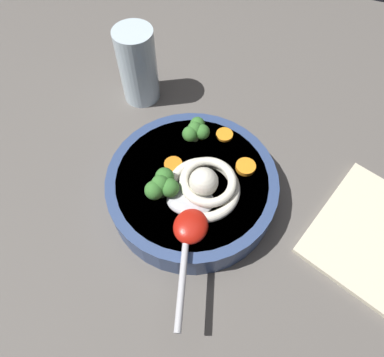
% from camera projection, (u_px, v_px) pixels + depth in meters
% --- Properties ---
extents(table_slab, '(1.24, 1.24, 0.04)m').
position_uv_depth(table_slab, '(159.00, 214.00, 0.50)').
color(table_slab, '#5B5651').
rests_on(table_slab, ground).
extents(soup_bowl, '(0.23, 0.23, 0.05)m').
position_uv_depth(soup_bowl, '(192.00, 187.00, 0.48)').
color(soup_bowl, '#334775').
rests_on(soup_bowl, table_slab).
extents(noodle_pile, '(0.10, 0.10, 0.04)m').
position_uv_depth(noodle_pile, '(205.00, 185.00, 0.44)').
color(noodle_pile, silver).
rests_on(noodle_pile, soup_bowl).
extents(soup_spoon, '(0.17, 0.08, 0.02)m').
position_uv_depth(soup_spoon, '(189.00, 213.00, 0.42)').
color(soup_spoon, '#B7B7BC').
rests_on(soup_spoon, soup_bowl).
extents(chili_sauce_dollop, '(0.05, 0.04, 0.02)m').
position_uv_depth(chili_sauce_dollop, '(191.00, 226.00, 0.41)').
color(chili_sauce_dollop, '#B2190F').
rests_on(chili_sauce_dollop, soup_bowl).
extents(broccoli_floret_rear, '(0.04, 0.04, 0.03)m').
position_uv_depth(broccoli_floret_rear, '(196.00, 130.00, 0.48)').
color(broccoli_floret_rear, '#7A9E60').
rests_on(broccoli_floret_rear, soup_bowl).
extents(broccoli_floret_front, '(0.05, 0.04, 0.04)m').
position_uv_depth(broccoli_floret_front, '(162.00, 185.00, 0.43)').
color(broccoli_floret_front, '#7A9E60').
rests_on(broccoli_floret_front, soup_bowl).
extents(carrot_slice_center, '(0.02, 0.02, 0.01)m').
position_uv_depth(carrot_slice_center, '(173.00, 165.00, 0.46)').
color(carrot_slice_center, orange).
rests_on(carrot_slice_center, soup_bowl).
extents(carrot_slice_extra_b, '(0.03, 0.03, 0.01)m').
position_uv_depth(carrot_slice_extra_b, '(246.00, 167.00, 0.46)').
color(carrot_slice_extra_b, orange).
rests_on(carrot_slice_extra_b, soup_bowl).
extents(carrot_slice_left, '(0.02, 0.02, 0.00)m').
position_uv_depth(carrot_slice_left, '(224.00, 135.00, 0.49)').
color(carrot_slice_left, orange).
rests_on(carrot_slice_left, soup_bowl).
extents(drinking_glass, '(0.06, 0.06, 0.13)m').
position_uv_depth(drinking_glass, '(138.00, 66.00, 0.55)').
color(drinking_glass, silver).
rests_on(drinking_glass, table_slab).
extents(folded_napkin, '(0.21, 0.19, 0.01)m').
position_uv_depth(folded_napkin, '(372.00, 234.00, 0.46)').
color(folded_napkin, beige).
rests_on(folded_napkin, table_slab).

